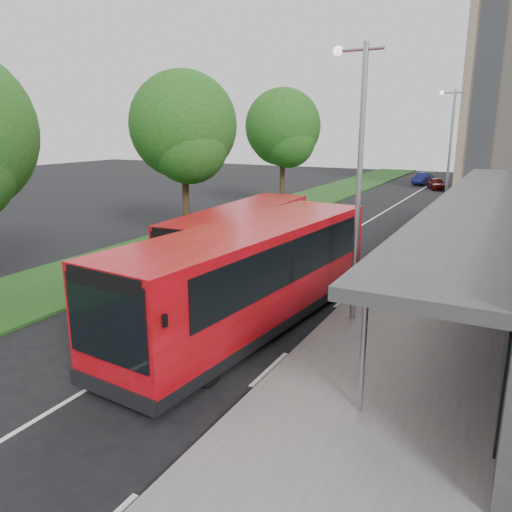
{
  "coord_description": "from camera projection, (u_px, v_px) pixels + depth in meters",
  "views": [
    {
      "loc": [
        8.3,
        -12.26,
        5.89
      ],
      "look_at": [
        0.42,
        2.74,
        1.5
      ],
      "focal_mm": 35.0,
      "sensor_mm": 36.0,
      "label": 1
    }
  ],
  "objects": [
    {
      "name": "ground",
      "position": [
        204.0,
        320.0,
        15.72
      ],
      "size": [
        120.0,
        120.0,
        0.0
      ],
      "primitive_type": "plane",
      "color": "black",
      "rests_on": "ground"
    },
    {
      "name": "pavement",
      "position": [
        470.0,
        226.0,
        30.14
      ],
      "size": [
        5.0,
        80.0,
        0.15
      ],
      "primitive_type": "cube",
      "color": "slate",
      "rests_on": "ground"
    },
    {
      "name": "grass_verge",
      "position": [
        276.0,
        210.0,
        36.0
      ],
      "size": [
        5.0,
        80.0,
        0.1
      ],
      "primitive_type": "cube",
      "color": "#183F14",
      "rests_on": "ground"
    },
    {
      "name": "lane_centre_line",
      "position": [
        349.0,
        233.0,
        28.57
      ],
      "size": [
        0.12,
        70.0,
        0.01
      ],
      "primitive_type": "cube",
      "color": "silver",
      "rests_on": "ground"
    },
    {
      "name": "kerb_dashes",
      "position": [
        421.0,
        226.0,
        30.52
      ],
      "size": [
        0.12,
        56.0,
        0.01
      ],
      "color": "silver",
      "rests_on": "ground"
    },
    {
      "name": "tree_mid",
      "position": [
        184.0,
        133.0,
        25.22
      ],
      "size": [
        5.41,
        5.41,
        8.7
      ],
      "color": "#332414",
      "rests_on": "ground"
    },
    {
      "name": "tree_far",
      "position": [
        283.0,
        132.0,
        35.52
      ],
      "size": [
        5.36,
        5.36,
        8.61
      ],
      "color": "#332414",
      "rests_on": "ground"
    },
    {
      "name": "lamp_post_near",
      "position": [
        357.0,
        169.0,
        14.4
      ],
      "size": [
        1.44,
        0.28,
        8.0
      ],
      "color": "#93949B",
      "rests_on": "pavement"
    },
    {
      "name": "lamp_post_far",
      "position": [
        449.0,
        146.0,
        31.54
      ],
      "size": [
        1.44,
        0.28,
        8.0
      ],
      "color": "#93949B",
      "rests_on": "pavement"
    },
    {
      "name": "bus_main",
      "position": [
        251.0,
        277.0,
        14.79
      ],
      "size": [
        3.73,
        11.15,
        3.1
      ],
      "rotation": [
        0.0,
        0.0,
        -0.09
      ],
      "color": "red",
      "rests_on": "ground"
    },
    {
      "name": "bus_second",
      "position": [
        242.0,
        239.0,
        20.59
      ],
      "size": [
        2.93,
        9.67,
        2.7
      ],
      "rotation": [
        0.0,
        0.0,
        0.05
      ],
      "color": "red",
      "rests_on": "ground"
    },
    {
      "name": "litter_bin",
      "position": [
        419.0,
        258.0,
        20.85
      ],
      "size": [
        0.6,
        0.6,
        0.85
      ],
      "primitive_type": "cylinder",
      "rotation": [
        0.0,
        0.0,
        -0.32
      ],
      "color": "#372616",
      "rests_on": "pavement"
    },
    {
      "name": "bollard",
      "position": [
        454.0,
        217.0,
        29.58
      ],
      "size": [
        0.23,
        0.23,
        1.07
      ],
      "primitive_type": "cylinder",
      "rotation": [
        0.0,
        0.0,
        -0.43
      ],
      "color": "yellow",
      "rests_on": "pavement"
    },
    {
      "name": "car_near",
      "position": [
        437.0,
        183.0,
        48.52
      ],
      "size": [
        2.39,
        3.58,
        1.13
      ],
      "primitive_type": "imported",
      "rotation": [
        0.0,
        0.0,
        0.35
      ],
      "color": "#500C0B",
      "rests_on": "ground"
    },
    {
      "name": "car_far",
      "position": [
        423.0,
        179.0,
        52.64
      ],
      "size": [
        1.8,
        3.79,
        1.2
      ],
      "primitive_type": "imported",
      "rotation": [
        0.0,
        0.0,
        -0.15
      ],
      "color": "navy",
      "rests_on": "ground"
    }
  ]
}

